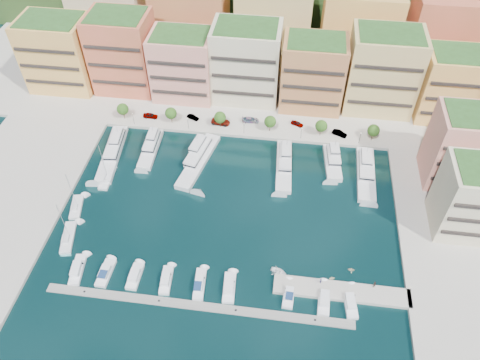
{
  "coord_description": "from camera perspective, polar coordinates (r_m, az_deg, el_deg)",
  "views": [
    {
      "loc": [
        14.0,
        -82.16,
        97.58
      ],
      "look_at": [
        2.17,
        5.68,
        6.0
      ],
      "focal_mm": 35.0,
      "sensor_mm": 36.0,
      "label": 1
    }
  ],
  "objects": [
    {
      "name": "cruiser_7",
      "position": [
        112.87,
        5.97,
        -13.75
      ],
      "size": [
        2.85,
        7.27,
        2.66
      ],
      "color": "white",
      "rests_on": "ground"
    },
    {
      "name": "yacht_4",
      "position": [
        139.8,
        5.4,
        2.04
      ],
      "size": [
        5.59,
        21.9,
        7.3
      ],
      "color": "silver",
      "rests_on": "ground"
    },
    {
      "name": "tree_5",
      "position": [
        150.57,
        15.97,
        5.84
      ],
      "size": [
        3.8,
        3.8,
        5.65
      ],
      "color": "#473323",
      "rests_on": "north_quay"
    },
    {
      "name": "apartment_4",
      "position": [
        157.11,
        8.85,
        12.72
      ],
      "size": [
        20.0,
        15.5,
        23.8
      ],
      "color": "#B88345",
      "rests_on": "north_quay"
    },
    {
      "name": "tree_2",
      "position": [
        149.93,
        -2.45,
        7.63
      ],
      "size": [
        3.8,
        3.8,
        5.65
      ],
      "color": "#473323",
      "rests_on": "north_quay"
    },
    {
      "name": "lamppost_1",
      "position": [
        150.54,
        -6.37,
        7.1
      ],
      "size": [
        0.3,
        0.3,
        4.2
      ],
      "color": "black",
      "rests_on": "north_quay"
    },
    {
      "name": "apartment_0",
      "position": [
        175.97,
        -21.18,
        14.21
      ],
      "size": [
        22.0,
        16.5,
        24.8
      ],
      "color": "#E3AD53",
      "rests_on": "north_quay"
    },
    {
      "name": "tender_1",
      "position": [
        116.88,
        11.14,
        -11.69
      ],
      "size": [
        1.98,
        1.86,
        0.84
      ],
      "primitive_type": "imported",
      "rotation": [
        0.0,
        0.0,
        1.95
      ],
      "color": "beige",
      "rests_on": "ground"
    },
    {
      "name": "south_pontoon",
      "position": [
        111.94,
        -5.25,
        -15.06
      ],
      "size": [
        72.0,
        2.2,
        0.35
      ],
      "primitive_type": "cube",
      "color": "gray",
      "rests_on": "ground"
    },
    {
      "name": "yacht_1",
      "position": [
        147.14,
        -10.8,
        3.99
      ],
      "size": [
        4.68,
        17.81,
        7.3
      ],
      "color": "silver",
      "rests_on": "ground"
    },
    {
      "name": "north_quay",
      "position": [
        174.64,
        1.8,
        11.95
      ],
      "size": [
        220.0,
        64.0,
        2.0
      ],
      "primitive_type": "cube",
      "color": "#9E998E",
      "rests_on": "ground"
    },
    {
      "name": "car_0",
      "position": [
        158.08,
        -10.87,
        7.73
      ],
      "size": [
        4.8,
        2.02,
        1.62
      ],
      "primitive_type": "imported",
      "rotation": [
        0.0,
        0.0,
        1.55
      ],
      "color": "gray",
      "rests_on": "north_quay"
    },
    {
      "name": "tender_3",
      "position": [
        119.21,
        13.4,
        -10.57
      ],
      "size": [
        1.78,
        1.55,
        0.91
      ],
      "primitive_type": "imported",
      "rotation": [
        0.0,
        0.0,
        1.53
      ],
      "color": "beige",
      "rests_on": "ground"
    },
    {
      "name": "cruiser_3",
      "position": [
        115.69,
        -8.98,
        -11.98
      ],
      "size": [
        3.12,
        7.93,
        2.55
      ],
      "color": "white",
      "rests_on": "ground"
    },
    {
      "name": "car_5",
      "position": [
        151.63,
        12.03,
        5.58
      ],
      "size": [
        4.98,
        3.47,
        1.56
      ],
      "primitive_type": "imported",
      "rotation": [
        0.0,
        0.0,
        1.14
      ],
      "color": "gray",
      "rests_on": "north_quay"
    },
    {
      "name": "tender_0",
      "position": [
        116.18,
        4.73,
        -11.07
      ],
      "size": [
        4.62,
        3.87,
        0.82
      ],
      "primitive_type": "imported",
      "rotation": [
        0.0,
        0.0,
        1.28
      ],
      "color": "white",
      "rests_on": "ground"
    },
    {
      "name": "yacht_6",
      "position": [
        141.63,
        15.09,
        1.09
      ],
      "size": [
        5.49,
        22.14,
        7.3
      ],
      "color": "silver",
      "rests_on": "ground"
    },
    {
      "name": "person_1",
      "position": [
        116.4,
        16.03,
        -12.13
      ],
      "size": [
        1.15,
        1.04,
        1.94
      ],
      "primitive_type": "imported",
      "rotation": [
        0.0,
        0.0,
        3.54
      ],
      "color": "#47332A",
      "rests_on": "finger_pier"
    },
    {
      "name": "backblock_2",
      "position": [
        176.41,
        4.08,
        18.28
      ],
      "size": [
        26.0,
        18.0,
        30.0
      ],
      "primitive_type": "cube",
      "color": "tan",
      "rests_on": "north_quay"
    },
    {
      "name": "backblock_4",
      "position": [
        183.41,
        23.85,
        15.68
      ],
      "size": [
        26.0,
        18.0,
        30.0
      ],
      "primitive_type": "cube",
      "color": "#D95F48",
      "rests_on": "north_quay"
    },
    {
      "name": "yacht_2",
      "position": [
        141.29,
        -5.03,
        2.71
      ],
      "size": [
        9.56,
        24.78,
        7.3
      ],
      "color": "silver",
      "rests_on": "ground"
    },
    {
      "name": "sailboat_2",
      "position": [
        141.05,
        -15.89,
        0.13
      ],
      "size": [
        2.93,
        9.0,
        13.2
      ],
      "color": "silver",
      "rests_on": "ground"
    },
    {
      "name": "tree_1",
      "position": [
        153.1,
        -8.43,
        8.06
      ],
      "size": [
        3.8,
        3.8,
        5.65
      ],
      "color": "#473323",
      "rests_on": "north_quay"
    },
    {
      "name": "tree_3",
      "position": [
        148.43,
        3.7,
        7.11
      ],
      "size": [
        3.8,
        3.8,
        5.65
      ],
      "color": "#473323",
      "rests_on": "north_quay"
    },
    {
      "name": "lamppost_3",
      "position": [
        147.16,
        7.5,
        5.91
      ],
      "size": [
        0.3,
        0.3,
        4.2
      ],
      "color": "black",
      "rests_on": "north_quay"
    },
    {
      "name": "sailboat_1",
      "position": [
        135.94,
        -19.31,
        -3.16
      ],
      "size": [
        4.59,
        8.9,
        13.2
      ],
      "color": "silver",
      "rests_on": "ground"
    },
    {
      "name": "west_quay",
      "position": [
        144.21,
        -27.02,
        -3.08
      ],
      "size": [
        34.0,
        76.0,
        2.0
      ],
      "primitive_type": "cube",
      "color": "#9E998E",
      "rests_on": "ground"
    },
    {
      "name": "backblock_1",
      "position": [
        180.45,
        -5.98,
        18.82
      ],
      "size": [
        26.0,
        18.0,
        30.0
      ],
      "primitive_type": "cube",
      "color": "#B88345",
      "rests_on": "north_quay"
    },
    {
      "name": "apartment_6",
      "position": [
        165.02,
        24.46,
        10.48
      ],
      "size": [
        20.0,
        15.5,
        22.8
      ],
      "color": "#E3AD53",
      "rests_on": "north_quay"
    },
    {
      "name": "backblock_0",
      "position": [
        189.21,
        -15.39,
        18.84
      ],
      "size": [
        26.0,
        18.0,
        30.0
      ],
      "primitive_type": "cube",
      "color": "beige",
      "rests_on": "north_quay"
    },
    {
      "name": "cruiser_5",
      "position": [
        113.3,
        -1.32,
        -13.0
      ],
      "size": [
        3.33,
        8.33,
        2.55
      ],
      "color": "white",
      "rests_on": "ground"
    },
    {
      "name": "person_0",
      "position": [
        114.3,
        9.81,
        -12.0
      ],
      "size": [
        0.59,
        0.74,
        1.77
      ],
      "primitive_type": "imported",
      "rotation": [
        0.0,
        0.0,
        1.85
      ],
      "color": "navy",
      "rests_on": "finger_pier"
    },
    {
      "name": "backblock_3",
      "position": [
        177.43,
        14.23,
        17.2
      ],
      "size": [
        26.0,
        18.0,
        30.0
      ],
      "primitive_type": "cube",
      "color": "#E3AD53",
      "rests_on": "north_quay"
    },
    {
      "name": "lamppost_4",
      "position": [
        148.74,
        14.44,
        5.18
      ],
      "size": [
        0.3,
        0.3,
        4.2
      ],
      "color": "black",
      "rests_on": "north_quay"
    },
    {
      "name": "apartment_2",
      "position": [
        161.56,
        -6.96,
        13.74
      ],
      "size": [
        20.0,
        15.5,
        22.8
      ],
      "color": "tan",
      "rests_on": "north_quay"
    },
    {
      "name": "finger_pier",
      "position": [
        115.74,
        12.24,
        -13.26
      ],
      "size": [
        32.0,
        5.0,
        2.0
      ],
      "primitive_type": "cube",
      "color": "#9E998E",
      "rests_on": "ground"
    },
    {
      "name": "apartment_1",
      "position": [
        168.21,
        -14.09,
        14.88
      ],
      "size": [
        20.0,
        16.5,
        26.8
      ],
      "color": "#D95F48",
      "rests_on": "north_quay"
    },
    {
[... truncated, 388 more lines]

